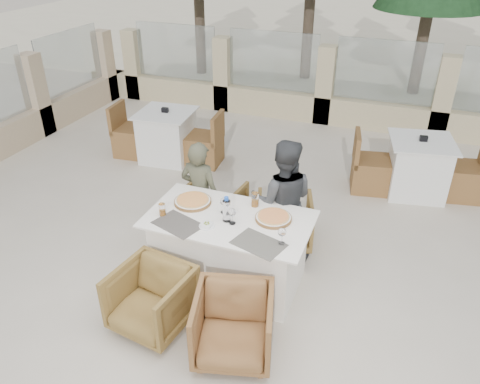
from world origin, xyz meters
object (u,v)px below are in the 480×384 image
(diner_right, at_px, (283,201))
(bg_table_b, at_px, (417,167))
(beer_glass_left, at_px, (162,209))
(diner_left, at_px, (200,195))
(pizza_left, at_px, (193,201))
(wine_glass_near, at_px, (232,215))
(dining_table, at_px, (229,250))
(olive_dish, at_px, (207,225))
(armchair_near_left, at_px, (152,299))
(armchair_near_right, at_px, (233,326))
(armchair_far_left, at_px, (214,207))
(pizza_right, at_px, (273,218))
(wine_glass_corner, at_px, (282,235))
(water_bottle, at_px, (227,209))
(bg_table_a, at_px, (167,136))
(armchair_far_right, at_px, (284,221))
(beer_glass_right, at_px, (255,200))
(wine_glass_centre, at_px, (224,204))

(diner_right, bearing_deg, bg_table_b, -137.20)
(beer_glass_left, xyz_separation_m, diner_left, (0.07, 0.70, -0.20))
(pizza_left, bearing_deg, wine_glass_near, -21.73)
(dining_table, xyz_separation_m, bg_table_b, (1.69, 2.61, 0.00))
(olive_dish, bearing_deg, armchair_near_left, -114.77)
(pizza_left, xyz_separation_m, diner_left, (-0.11, 0.39, -0.16))
(armchair_near_right, bearing_deg, armchair_far_left, 103.23)
(dining_table, bearing_deg, olive_dish, -124.40)
(pizza_left, height_order, diner_right, diner_right)
(pizza_left, bearing_deg, armchair_far_left, 96.91)
(armchair_near_left, bearing_deg, dining_table, 70.81)
(pizza_right, height_order, wine_glass_corner, wine_glass_corner)
(water_bottle, relative_size, armchair_near_left, 0.40)
(armchair_near_right, bearing_deg, beer_glass_left, 130.55)
(wine_glass_near, xyz_separation_m, diner_left, (-0.62, 0.60, -0.23))
(armchair_near_right, xyz_separation_m, diner_right, (-0.02, 1.47, 0.39))
(dining_table, height_order, bg_table_b, same)
(dining_table, height_order, wine_glass_near, wine_glass_near)
(bg_table_b, bearing_deg, armchair_near_left, -132.36)
(pizza_left, xyz_separation_m, bg_table_b, (2.14, 2.48, -0.41))
(diner_left, bearing_deg, bg_table_a, -48.43)
(dining_table, relative_size, wine_glass_corner, 8.70)
(wine_glass_near, bearing_deg, bg_table_a, 130.14)
(bg_table_b, bearing_deg, armchair_far_right, -138.27)
(beer_glass_right, distance_m, diner_right, 0.39)
(pizza_left, height_order, water_bottle, water_bottle)
(dining_table, relative_size, armchair_far_right, 2.52)
(wine_glass_near, relative_size, beer_glass_right, 1.24)
(armchair_near_left, bearing_deg, armchair_far_left, 101.93)
(water_bottle, xyz_separation_m, wine_glass_centre, (-0.08, 0.13, -0.04))
(armchair_far_left, distance_m, diner_left, 0.45)
(water_bottle, relative_size, wine_glass_corner, 1.43)
(pizza_left, bearing_deg, diner_right, 30.21)
(water_bottle, bearing_deg, diner_right, 60.68)
(wine_glass_near, distance_m, bg_table_a, 3.22)
(olive_dish, distance_m, armchair_far_left, 1.22)
(diner_left, bearing_deg, olive_dish, 123.16)
(water_bottle, bearing_deg, bg_table_b, 57.54)
(water_bottle, distance_m, olive_dish, 0.24)
(dining_table, bearing_deg, armchair_near_left, -117.36)
(wine_glass_near, bearing_deg, armchair_near_left, -123.21)
(dining_table, xyz_separation_m, olive_dish, (-0.14, -0.21, 0.41))
(dining_table, relative_size, armchair_far_left, 2.44)
(beer_glass_left, bearing_deg, armchair_near_right, -34.28)
(water_bottle, height_order, armchair_far_right, water_bottle)
(armchair_far_right, height_order, diner_right, diner_right)
(dining_table, xyz_separation_m, water_bottle, (-0.00, -0.05, 0.52))
(wine_glass_corner, distance_m, olive_dish, 0.74)
(armchair_far_right, bearing_deg, pizza_right, 78.45)
(wine_glass_centre, relative_size, beer_glass_right, 1.24)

